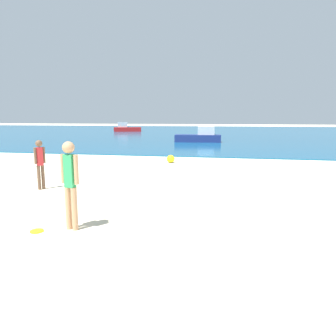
% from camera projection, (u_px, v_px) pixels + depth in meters
% --- Properties ---
extents(water, '(160.00, 60.00, 0.06)m').
position_uv_depth(water, '(223.00, 132.00, 45.74)').
color(water, '#14567F').
rests_on(water, ground).
extents(person_standing, '(0.38, 0.22, 1.70)m').
position_uv_depth(person_standing, '(70.00, 180.00, 5.86)').
color(person_standing, tan).
rests_on(person_standing, ground).
extents(frisbee, '(0.24, 0.24, 0.03)m').
position_uv_depth(frisbee, '(37.00, 231.00, 5.88)').
color(frisbee, yellow).
rests_on(frisbee, ground).
extents(person_distant, '(0.21, 0.30, 1.47)m').
position_uv_depth(person_distant, '(40.00, 162.00, 9.24)').
color(person_distant, brown).
rests_on(person_distant, ground).
extents(boat_near, '(3.96, 1.55, 1.32)m').
position_uv_depth(boat_near, '(200.00, 137.00, 26.63)').
color(boat_near, navy).
rests_on(boat_near, water).
extents(boat_far, '(4.22, 2.51, 1.37)m').
position_uv_depth(boat_far, '(126.00, 128.00, 46.67)').
color(boat_far, red).
rests_on(boat_far, water).
extents(beach_ball, '(0.37, 0.37, 0.37)m').
position_uv_depth(beach_ball, '(171.00, 159.00, 14.83)').
color(beach_ball, yellow).
rests_on(beach_ball, ground).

